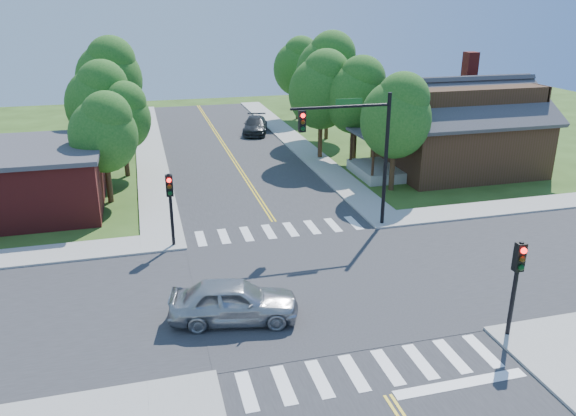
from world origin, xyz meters
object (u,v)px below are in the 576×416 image
object	(u,v)px
signal_pole_nw	(170,197)
house_ne	(459,124)
car_silver	(234,302)
signal_mast_ne	(357,140)
signal_pole_se	(517,272)
car_dgrey	(255,126)

from	to	relation	value
signal_pole_nw	house_ne	size ratio (longest dim) A/B	0.29
signal_pole_nw	car_silver	size ratio (longest dim) A/B	0.73
house_ne	car_silver	world-z (taller)	house_ne
signal_mast_ne	signal_pole_se	xyz separation A→B (m)	(1.69, -11.21, -2.19)
car_dgrey	house_ne	bearing A→B (deg)	-37.46
signal_mast_ne	car_silver	size ratio (longest dim) A/B	1.39
signal_mast_ne	car_silver	world-z (taller)	signal_mast_ne
house_ne	signal_mast_ne	bearing A→B (deg)	-142.32
car_silver	car_dgrey	size ratio (longest dim) A/B	0.96
car_silver	car_dgrey	bearing A→B (deg)	-1.73
signal_mast_ne	signal_pole_se	bearing A→B (deg)	-81.44
house_ne	signal_pole_se	bearing A→B (deg)	-115.58
signal_mast_ne	car_dgrey	xyz separation A→B (m)	(-0.41, 23.66, -4.12)
house_ne	car_silver	bearing A→B (deg)	-139.52
signal_pole_nw	car_dgrey	bearing A→B (deg)	68.97
signal_mast_ne	signal_pole_se	size ratio (longest dim) A/B	1.89
signal_pole_se	house_ne	size ratio (longest dim) A/B	0.29
signal_pole_se	house_ne	world-z (taller)	house_ne
house_ne	car_silver	distance (m)	25.05
signal_pole_nw	car_dgrey	world-z (taller)	signal_pole_nw
signal_pole_se	car_silver	size ratio (longest dim) A/B	0.73
signal_mast_ne	house_ne	distance (m)	14.23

